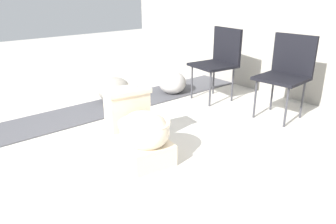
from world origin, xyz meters
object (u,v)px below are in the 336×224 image
Objects in this scene: folding_chair_left at (220,57)px; folding_chair_middle at (287,68)px; toilet at (139,130)px; boulder_near at (173,83)px; boulder_far at (114,90)px.

folding_chair_left and folding_chair_middle have the same top height.
boulder_near is (-1.09, 1.29, -0.08)m from toilet.
boulder_far is at bearing -57.08° from folding_chair_middle.
toilet is 1.75× the size of boulder_near.
toilet is at bearing -12.05° from folding_chair_middle.
toilet is 1.77× the size of boulder_far.
folding_chair_left is 1.00× the size of folding_chair_middle.
boulder_near is at bearing -53.13° from folding_chair_left.
folding_chair_left reaches higher than boulder_near.
boulder_near is 0.77m from boulder_far.
toilet reaches higher than boulder_far.
boulder_near is at bearing -78.00° from folding_chair_middle.
folding_chair_middle is (0.24, 1.67, 0.29)m from toilet.
boulder_near is at bearing 139.70° from toilet.
boulder_far is (-1.26, 0.54, -0.07)m from toilet.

